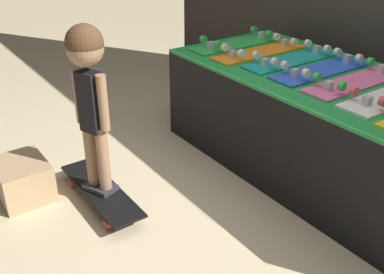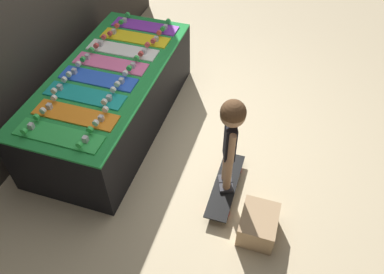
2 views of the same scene
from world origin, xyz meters
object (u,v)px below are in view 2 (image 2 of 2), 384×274
(skateboard_white_on_rack, at_px, (122,49))
(storage_box, at_px, (258,224))
(skateboard_teal_on_rack, at_px, (85,95))
(skateboard_pink_on_rack, at_px, (110,63))
(skateboard_on_floor, at_px, (225,185))
(skateboard_green_on_rack, at_px, (59,135))
(skateboard_yellow_on_rack, at_px, (135,37))
(skateboard_purple_on_rack, at_px, (145,26))
(skateboard_blue_on_rack, at_px, (98,78))
(child, at_px, (231,131))
(skateboard_orange_on_rack, at_px, (75,114))

(skateboard_white_on_rack, distance_m, storage_box, 2.23)
(skateboard_teal_on_rack, height_order, storage_box, skateboard_teal_on_rack)
(skateboard_pink_on_rack, xyz_separation_m, skateboard_white_on_rack, (0.26, -0.01, 0.00))
(skateboard_teal_on_rack, height_order, skateboard_on_floor, skateboard_teal_on_rack)
(skateboard_green_on_rack, relative_size, storage_box, 2.05)
(skateboard_pink_on_rack, distance_m, skateboard_yellow_on_rack, 0.52)
(skateboard_white_on_rack, distance_m, skateboard_purple_on_rack, 0.52)
(skateboard_green_on_rack, bearing_deg, skateboard_teal_on_rack, 5.07)
(skateboard_yellow_on_rack, bearing_deg, skateboard_green_on_rack, -180.00)
(skateboard_white_on_rack, bearing_deg, skateboard_blue_on_rack, 178.43)
(skateboard_pink_on_rack, relative_size, child, 0.76)
(skateboard_pink_on_rack, distance_m, skateboard_white_on_rack, 0.26)
(skateboard_blue_on_rack, bearing_deg, skateboard_yellow_on_rack, -3.34)
(skateboard_yellow_on_rack, bearing_deg, skateboard_purple_on_rack, -2.32)
(skateboard_blue_on_rack, distance_m, skateboard_yellow_on_rack, 0.78)
(skateboard_pink_on_rack, bearing_deg, skateboard_purple_on_rack, -3.88)
(skateboard_green_on_rack, distance_m, skateboard_yellow_on_rack, 1.55)
(skateboard_purple_on_rack, height_order, storage_box, skateboard_purple_on_rack)
(skateboard_green_on_rack, relative_size, skateboard_on_floor, 0.97)
(skateboard_green_on_rack, distance_m, skateboard_orange_on_rack, 0.26)
(skateboard_teal_on_rack, xyz_separation_m, skateboard_white_on_rack, (0.78, -0.01, 0.00))
(skateboard_purple_on_rack, height_order, child, child)
(skateboard_orange_on_rack, xyz_separation_m, skateboard_on_floor, (0.10, -1.34, -0.61))
(skateboard_orange_on_rack, distance_m, skateboard_pink_on_rack, 0.78)
(skateboard_purple_on_rack, relative_size, skateboard_on_floor, 0.97)
(skateboard_purple_on_rack, bearing_deg, skateboard_white_on_rack, 175.40)
(skateboard_orange_on_rack, xyz_separation_m, skateboard_white_on_rack, (1.04, 0.04, 0.00))
(skateboard_teal_on_rack, distance_m, skateboard_yellow_on_rack, 1.04)
(skateboard_blue_on_rack, bearing_deg, skateboard_on_floor, -106.58)
(skateboard_teal_on_rack, bearing_deg, skateboard_purple_on_rack, -2.49)
(skateboard_green_on_rack, height_order, skateboard_on_floor, skateboard_green_on_rack)
(skateboard_white_on_rack, height_order, storage_box, skateboard_white_on_rack)
(skateboard_purple_on_rack, distance_m, skateboard_on_floor, 2.06)
(skateboard_teal_on_rack, bearing_deg, skateboard_blue_on_rack, -0.12)
(skateboard_yellow_on_rack, distance_m, skateboard_on_floor, 1.90)
(skateboard_on_floor, height_order, storage_box, storage_box)
(skateboard_teal_on_rack, distance_m, skateboard_blue_on_rack, 0.26)
(skateboard_orange_on_rack, height_order, skateboard_purple_on_rack, same)
(skateboard_purple_on_rack, bearing_deg, storage_box, -136.49)
(skateboard_teal_on_rack, xyz_separation_m, skateboard_purple_on_rack, (1.29, -0.06, 0.00))
(skateboard_pink_on_rack, bearing_deg, skateboard_teal_on_rack, 179.59)
(skateboard_on_floor, bearing_deg, child, 0.00)
(skateboard_white_on_rack, height_order, skateboard_purple_on_rack, same)
(skateboard_teal_on_rack, relative_size, skateboard_purple_on_rack, 1.00)
(skateboard_white_on_rack, relative_size, skateboard_on_floor, 0.97)
(skateboard_yellow_on_rack, height_order, skateboard_on_floor, skateboard_yellow_on_rack)
(skateboard_white_on_rack, distance_m, child, 1.67)
(skateboard_teal_on_rack, height_order, child, child)
(skateboard_teal_on_rack, xyz_separation_m, skateboard_yellow_on_rack, (1.04, -0.05, 0.00))
(skateboard_blue_on_rack, bearing_deg, skateboard_purple_on_rack, -3.09)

